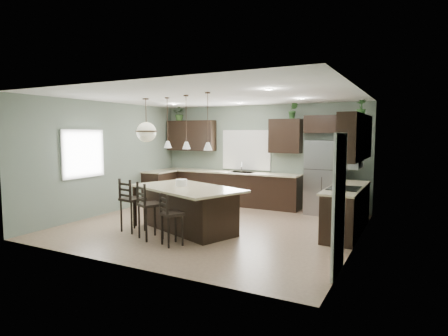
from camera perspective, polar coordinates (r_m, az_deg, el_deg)
ground at (r=8.28m, az=-1.92°, el=-8.85°), size 6.00×6.00×0.00m
pantry_door at (r=5.62m, az=17.12°, el=-5.29°), size 0.04×0.82×2.04m
window_back at (r=10.66m, az=3.43°, el=2.77°), size 1.35×0.02×1.00m
window_left at (r=9.31m, az=-20.71°, el=2.05°), size 0.02×1.10×1.00m
left_return_cabs at (r=11.06m, az=-9.81°, el=-2.93°), size 0.60×0.90×0.90m
left_return_countertop at (r=10.99m, az=-9.76°, el=-0.51°), size 0.66×0.96×0.04m
back_lower_cabs at (r=10.71m, az=0.57°, el=-3.12°), size 4.20×0.60×0.90m
back_countertop at (r=10.63m, az=0.52°, el=-0.63°), size 4.20×0.66×0.04m
sink_inset at (r=10.43m, az=2.73°, el=-0.67°), size 0.70×0.45×0.01m
faucet at (r=10.39m, az=2.66°, el=0.11°), size 0.02×0.02×0.28m
back_upper_left at (r=11.35m, az=-5.00°, el=4.94°), size 1.55×0.34×0.90m
back_upper_right at (r=10.07m, az=9.34°, el=4.83°), size 0.85×0.34×0.90m
fridge_header at (r=9.80m, az=15.25°, el=6.46°), size 1.05×0.34×0.45m
right_lower_cabs at (r=8.12m, az=18.23°, el=-6.16°), size 0.60×2.35×0.90m
right_countertop at (r=8.04m, az=18.19°, el=-2.86°), size 0.66×2.35×0.04m
cooktop at (r=7.77m, az=17.86°, el=-2.95°), size 0.58×0.75×0.02m
wall_oven_front at (r=7.90m, az=15.71°, el=-6.39°), size 0.01×0.72×0.60m
right_upper_cabs at (r=7.94m, az=19.48°, el=4.46°), size 0.34×2.35×0.90m
microwave at (r=7.69m, az=18.73°, el=1.48°), size 0.40×0.75×0.40m
refrigerator at (r=9.67m, az=15.15°, el=-1.39°), size 0.90×0.74×1.85m
kitchen_island at (r=7.81m, az=-5.65°, el=-6.26°), size 2.70×2.12×0.92m
serving_dish at (r=7.89m, az=-6.53°, el=-2.23°), size 0.24×0.24×0.14m
bar_stool_left at (r=7.95m, az=-13.75°, el=-5.50°), size 0.48×0.48×1.11m
bar_stool_center at (r=7.33m, az=-11.15°, el=-6.40°), size 0.55×0.55×1.11m
bar_stool_right at (r=6.88m, az=-7.93°, el=-7.77°), size 0.48×0.48×0.96m
pendant_left at (r=8.24m, az=-8.61°, el=6.82°), size 0.17×0.17×1.10m
pendant_center at (r=7.66m, az=-5.78°, el=6.96°), size 0.17×0.17×1.10m
pendant_right at (r=7.10m, az=-2.49°, el=7.11°), size 0.17×0.17×1.10m
chandelier at (r=8.57m, az=-11.79°, el=7.14°), size 0.48×0.48×0.97m
plant_back_left at (r=11.55m, az=-6.76°, el=8.23°), size 0.46×0.43×0.43m
plant_back_right at (r=10.00m, az=10.48°, el=8.66°), size 0.29×0.26×0.44m
plant_right_wall at (r=8.77m, az=20.18°, el=8.63°), size 0.25×0.25×0.36m
room_shell at (r=8.03m, az=-1.96°, el=2.98°), size 6.00×6.00×6.00m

